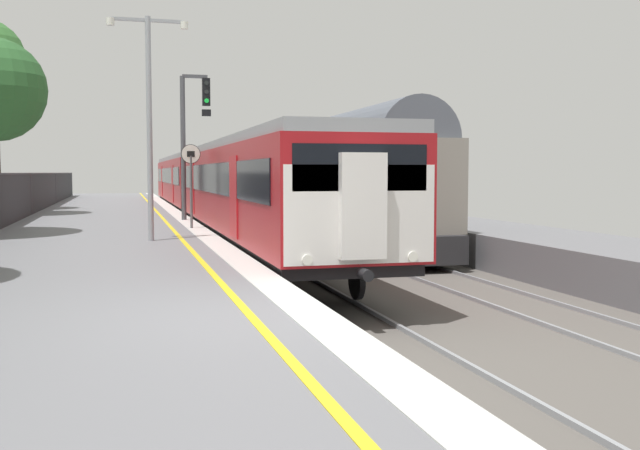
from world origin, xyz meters
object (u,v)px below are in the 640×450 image
object	(u,v)px
commuter_train_at_platform	(213,183)
freight_train_adjacent_track	(255,174)
speed_limit_sign	(191,175)
platform_lamp_mid	(149,109)
signal_gantry	(190,130)

from	to	relation	value
commuter_train_at_platform	freight_train_adjacent_track	size ratio (longest dim) A/B	0.80
speed_limit_sign	platform_lamp_mid	distance (m)	4.45
freight_train_adjacent_track	speed_limit_sign	distance (m)	22.22
commuter_train_at_platform	platform_lamp_mid	bearing A→B (deg)	-103.25
freight_train_adjacent_track	platform_lamp_mid	bearing A→B (deg)	-105.92
commuter_train_at_platform	freight_train_adjacent_track	world-z (taller)	freight_train_adjacent_track
commuter_train_at_platform	platform_lamp_mid	world-z (taller)	platform_lamp_mid
signal_gantry	platform_lamp_mid	bearing A→B (deg)	-102.31
commuter_train_at_platform	signal_gantry	bearing A→B (deg)	-104.55
signal_gantry	speed_limit_sign	xyz separation A→B (m)	(-0.36, -4.07, -1.62)
freight_train_adjacent_track	speed_limit_sign	size ratio (longest dim) A/B	20.26
signal_gantry	platform_lamp_mid	size ratio (longest dim) A/B	0.94
freight_train_adjacent_track	speed_limit_sign	world-z (taller)	freight_train_adjacent_track
signal_gantry	commuter_train_at_platform	bearing A→B (deg)	75.45
commuter_train_at_platform	signal_gantry	size ratio (longest dim) A/B	8.04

